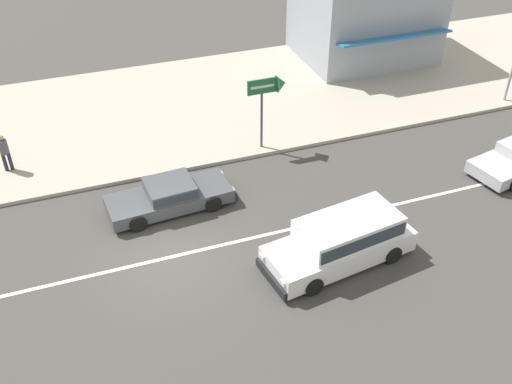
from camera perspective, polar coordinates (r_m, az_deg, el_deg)
ground_plane at (r=19.51m, az=-8.16°, el=-6.16°), size 160.00×160.00×0.00m
lane_centre_stripe at (r=19.51m, az=-8.17°, el=-6.16°), size 50.40×0.14×0.01m
kerb_strip at (r=27.34m, az=-12.78°, el=6.92°), size 68.00×10.00×0.15m
sedan_dark_grey_0 at (r=21.22m, az=-8.18°, el=-0.32°), size 4.56×1.99×1.06m
minivan_white_3 at (r=18.90m, az=8.29°, el=-4.43°), size 5.08×2.48×1.56m
arrow_signboard at (r=23.36m, az=1.85°, el=9.88°), size 1.55×0.66×3.03m
pedestrian_near_clock at (r=24.43m, az=-22.85°, el=3.69°), size 0.34×0.34×1.54m
shopfront_corner_warung at (r=32.31m, az=10.41°, el=16.94°), size 6.61×6.15×5.09m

